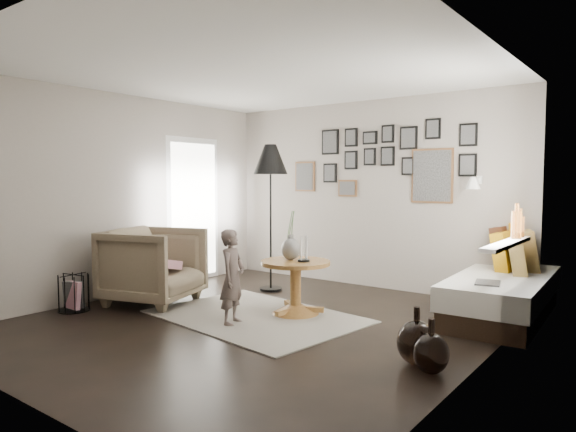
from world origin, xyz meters
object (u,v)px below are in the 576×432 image
Objects in this scene: pedestal_table at (295,290)px; magazine_basket at (74,293)px; demijohn_large at (416,342)px; demijohn_small at (431,353)px; child at (232,277)px; daybed at (505,287)px; vase at (291,245)px; floor_lamp at (270,165)px; armchair at (154,265)px.

pedestal_table is 1.85× the size of magazine_basket.
demijohn_large reaches higher than demijohn_small.
child is (-2.16, 0.08, 0.33)m from demijohn_small.
child is at bearing -139.25° from daybed.
vase reaches higher than magazine_basket.
daybed is 2.01m from demijohn_large.
demijohn_small is (-0.00, -2.12, -0.16)m from daybed.
magazine_basket is at bearing -116.51° from floor_lamp.
demijohn_large is (-0.17, -2.00, -0.14)m from daybed.
demijohn_small is at bearing -22.44° from vase.
vase is 1.76m from armchair.
demijohn_large is at bearing -21.06° from vase.
vase reaches higher than daybed.
floor_lamp is (0.68, 1.42, 1.24)m from armchair.
floor_lamp is (-2.89, -0.52, 1.38)m from daybed.
demijohn_large is (1.70, -0.67, -0.10)m from pedestal_table.
child is (-2.17, -2.04, 0.18)m from daybed.
magazine_basket is 0.42× the size of child.
pedestal_table is 2.04m from demijohn_small.
child is (1.83, 0.69, 0.29)m from magazine_basket.
armchair is at bearing -158.93° from vase.
demijohn_large is (3.83, 0.73, -0.02)m from magazine_basket.
magazine_basket is (-2.04, -1.42, -0.57)m from vase.
floor_lamp is at bearing -43.02° from armchair.
vase is 1.16× the size of demijohn_large.
pedestal_table is 1.93m from floor_lamp.
floor_lamp is (-1.02, 0.82, 1.42)m from pedestal_table.
armchair is 2.00m from floor_lamp.
daybed is 2.17× the size of child.
magazine_basket is 0.96× the size of demijohn_small.
daybed is 2.13m from demijohn_small.
floor_lamp is 4.73× the size of magazine_basket.
pedestal_table is at bearing -147.18° from daybed.
floor_lamp reaches higher than vase.
pedestal_table is 0.39× the size of floor_lamp.
child is at bearing 177.94° from demijohn_small.
floor_lamp is at bearing 150.96° from demijohn_small.
daybed is 4.07m from armchair.
daybed reaches higher than demijohn_small.
magazine_basket is 4.05m from demijohn_small.
pedestal_table is 1.78× the size of demijohn_small.
armchair is at bearing 178.93° from demijohn_large.
daybed is 2.98m from child.
magazine_basket is at bearing -148.22° from daybed.
demijohn_large is at bearing -97.51° from daybed.
demijohn_large is at bearing 10.86° from magazine_basket.
daybed is at bearing 85.08° from demijohn_large.
daybed is 2.13× the size of armchair.
floor_lamp is 2.08m from child.
floor_lamp reaches higher than daybed.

